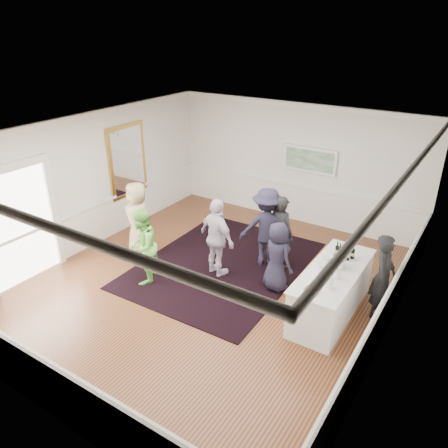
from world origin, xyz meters
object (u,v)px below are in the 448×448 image
Objects in this scene: guest_green at (142,247)px; ice_bucket at (339,262)px; guest_lilac at (217,238)px; guest_dark_a at (267,228)px; guest_tan at (138,218)px; nut_bowl at (311,290)px; serving_table at (332,291)px; guest_navy at (277,257)px; bartender at (383,276)px; guest_dark_b at (281,232)px.

guest_green is 3.94m from ice_bucket.
guest_dark_a is (0.68, 0.94, 0.04)m from guest_lilac.
guest_green is 6.30× the size of ice_bucket.
guest_tan is 4.65m from nut_bowl.
serving_table is at bearing -106.40° from ice_bucket.
guest_lilac is (-2.57, 0.02, 0.39)m from serving_table.
guest_navy is (3.42, 0.36, -0.14)m from guest_tan.
ice_bucket is (3.75, 1.18, 0.25)m from guest_green.
bartender is 2.03m from guest_navy.
guest_green is at bearing 61.65° from guest_lilac.
guest_lilac is 2.62m from ice_bucket.
guest_dark_b reaches higher than ice_bucket.
guest_tan is at bearing 28.73° from guest_navy.
serving_table is 1.44× the size of guest_green.
guest_lilac reaches higher than serving_table.
guest_dark_b is (-1.58, 1.04, 0.37)m from serving_table.
ice_bucket is at bearing -159.33° from guest_lilac.
guest_tan is 3.31m from guest_dark_b.
guest_dark_a is 0.32m from guest_dark_b.
nut_bowl is at bearing 140.97° from guest_dark_b.
guest_green is (-3.72, -1.05, 0.34)m from serving_table.
guest_lilac is (1.14, 1.08, 0.05)m from guest_green.
bartender is at bearing 31.44° from serving_table.
nut_bowl is at bearing -94.90° from serving_table.
guest_dark_b is 1.14× the size of guest_navy.
serving_table is 1.93m from guest_dark_b.
serving_table is 1.35× the size of guest_lilac.
guest_green is at bearing 107.77° from bartender.
guest_dark_a reaches higher than guest_tan.
guest_tan is at bearing 95.57° from bartender.
bartender is 4.73m from guest_green.
bartender is 0.84m from ice_bucket.
guest_lilac is 0.96× the size of guest_dark_a.
guest_lilac is 6.72× the size of ice_bucket.
guest_green is 2.72m from guest_dark_a.
guest_lilac reaches higher than ice_bucket.
nut_bowl is at bearing 158.93° from guest_navy.
bartender is at bearing 88.15° from guest_green.
guest_dark_a is at bearing 78.40° from bartender.
guest_lilac is (2.09, 0.18, -0.01)m from guest_tan.
guest_green is 2.99m from guest_dark_b.
guest_dark_a reaches higher than guest_navy.
guest_tan reaches higher than guest_dark_b.
serving_table is at bearing -166.85° from guest_navy.
guest_tan is (-4.67, -0.15, 0.40)m from serving_table.
bartender is 2.42m from guest_dark_b.
serving_table is 2.60m from guest_lilac.
guest_navy is at bearing 176.37° from ice_bucket.
guest_navy reaches higher than serving_table.
bartender is 5.47m from guest_tan.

